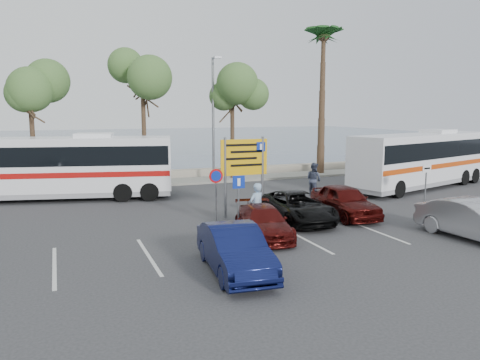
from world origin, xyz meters
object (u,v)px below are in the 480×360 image
object	(u,v)px
car_red	(345,201)
coach_bus_right	(421,161)
direction_sign	(244,163)
pedestrian_far	(314,179)
pedestrian_near	(256,207)
car_maroon	(263,222)
car_blue	(235,250)
coach_bus_left	(63,169)
suv_black	(297,207)
car_silver_b	(475,220)
street_lamp_right	(214,113)

from	to	relation	value
car_red	coach_bus_right	bearing A→B (deg)	33.30
direction_sign	pedestrian_far	size ratio (longest dim) A/B	1.92
pedestrian_near	direction_sign	bearing A→B (deg)	-122.26
pedestrian_far	car_red	bearing A→B (deg)	146.17
car_maroon	car_red	bearing A→B (deg)	29.42
coach_bus_right	car_maroon	bearing A→B (deg)	-153.80
car_blue	coach_bus_left	bearing A→B (deg)	112.90
coach_bus_right	suv_black	size ratio (longest dim) A/B	2.53
car_blue	pedestrian_far	size ratio (longest dim) A/B	2.25
coach_bus_left	pedestrian_far	distance (m)	13.65
car_silver_b	pedestrian_near	distance (m)	8.20
car_red	suv_black	xyz separation A→B (m)	(-2.40, 0.00, -0.08)
street_lamp_right	direction_sign	distance (m)	10.73
coach_bus_left	suv_black	bearing A→B (deg)	-44.06
direction_sign	pedestrian_near	world-z (taller)	direction_sign
coach_bus_right	car_silver_b	xyz separation A→B (m)	(-6.50, -9.92, -0.92)
car_silver_b	car_red	bearing A→B (deg)	110.45
car_blue	coach_bus_right	bearing A→B (deg)	36.93
car_red	pedestrian_far	xyz separation A→B (m)	(1.33, 5.00, 0.21)
pedestrian_far	street_lamp_right	bearing A→B (deg)	7.81
pedestrian_near	coach_bus_left	bearing A→B (deg)	-75.73
pedestrian_near	street_lamp_right	bearing A→B (deg)	-122.42
street_lamp_right	car_maroon	distance (m)	14.57
coach_bus_right	car_blue	distance (m)	18.98
suv_black	pedestrian_far	xyz separation A→B (m)	(3.73, 5.00, 0.30)
car_maroon	pedestrian_near	bearing A→B (deg)	91.50
coach_bus_right	car_red	world-z (taller)	coach_bus_right
car_blue	suv_black	world-z (taller)	car_blue
car_red	suv_black	world-z (taller)	car_red
street_lamp_right	coach_bus_left	world-z (taller)	street_lamp_right
street_lamp_right	pedestrian_near	size ratio (longest dim) A/B	4.17
coach_bus_left	car_blue	size ratio (longest dim) A/B	2.76
direction_sign	pedestrian_near	size ratio (longest dim) A/B	1.87
suv_black	car_silver_b	distance (m)	6.88
car_blue	car_silver_b	distance (m)	9.60
car_maroon	car_silver_b	distance (m)	7.87
car_silver_b	coach_bus_right	bearing A→B (deg)	51.23
coach_bus_left	car_blue	world-z (taller)	coach_bus_left
coach_bus_left	car_red	world-z (taller)	coach_bus_left
suv_black	pedestrian_near	size ratio (longest dim) A/B	2.40
car_blue	suv_black	size ratio (longest dim) A/B	0.92
coach_bus_right	suv_black	distance (m)	12.40
car_blue	suv_black	xyz separation A→B (m)	(4.80, 5.00, -0.06)
car_maroon	car_silver_b	world-z (taller)	car_silver_b
car_maroon	coach_bus_left	bearing A→B (deg)	132.19
pedestrian_far	car_maroon	bearing A→B (deg)	118.81
coach_bus_left	pedestrian_far	world-z (taller)	coach_bus_left
car_blue	car_maroon	bearing A→B (deg)	58.71
car_blue	car_red	world-z (taller)	car_red
car_maroon	suv_black	bearing A→B (deg)	45.44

